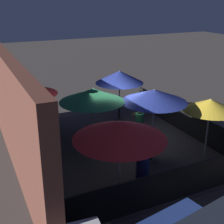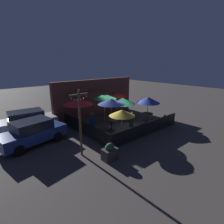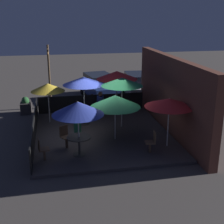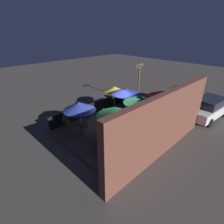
{
  "view_description": "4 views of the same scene",
  "coord_description": "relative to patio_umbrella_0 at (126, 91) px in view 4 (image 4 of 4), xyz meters",
  "views": [
    {
      "loc": [
        -9.09,
        4.41,
        5.19
      ],
      "look_at": [
        0.52,
        -0.15,
        1.23
      ],
      "focal_mm": 50.0,
      "sensor_mm": 36.0,
      "label": 1
    },
    {
      "loc": [
        -9.59,
        -10.22,
        5.11
      ],
      "look_at": [
        -0.33,
        0.57,
        1.06
      ],
      "focal_mm": 28.0,
      "sensor_mm": 36.0,
      "label": 2
    },
    {
      "loc": [
        13.46,
        -2.14,
        5.53
      ],
      "look_at": [
        -0.4,
        0.56,
        0.99
      ],
      "focal_mm": 50.0,
      "sensor_mm": 36.0,
      "label": 3
    },
    {
      "loc": [
        7.49,
        7.08,
        6.23
      ],
      "look_at": [
        -0.02,
        -0.61,
        1.17
      ],
      "focal_mm": 28.0,
      "sensor_mm": 36.0,
      "label": 4
    }
  ],
  "objects": [
    {
      "name": "ground_plane",
      "position": [
        1.44,
        0.64,
        -2.34
      ],
      "size": [
        60.0,
        60.0,
        0.0
      ],
      "primitive_type": "plane",
      "color": "#423D3A"
    },
    {
      "name": "patio_deck",
      "position": [
        1.44,
        0.64,
        -2.28
      ],
      "size": [
        7.14,
        6.19,
        0.12
      ],
      "color": "#383333",
      "rests_on": "ground_plane"
    },
    {
      "name": "building_wall",
      "position": [
        1.44,
        3.97,
        -0.54
      ],
      "size": [
        8.74,
        0.36,
        3.59
      ],
      "color": "brown",
      "rests_on": "ground_plane"
    },
    {
      "name": "fence_front",
      "position": [
        1.44,
        -2.41,
        -1.74
      ],
      "size": [
        6.94,
        0.05,
        0.95
      ],
      "color": "black",
      "rests_on": "patio_deck"
    },
    {
      "name": "fence_side_left",
      "position": [
        -2.09,
        0.64,
        -1.74
      ],
      "size": [
        0.05,
        5.99,
        0.95
      ],
      "color": "black",
      "rests_on": "patio_deck"
    },
    {
      "name": "patio_umbrella_0",
      "position": [
        0.0,
        0.0,
        0.0
      ],
      "size": [
        2.05,
        2.05,
        2.42
      ],
      "color": "#B2B2B7",
      "rests_on": "patio_deck"
    },
    {
      "name": "patio_umbrella_1",
      "position": [
        3.57,
        -0.61,
        -0.28
      ],
      "size": [
        2.0,
        2.0,
        2.2
      ],
      "color": "#B2B2B7",
      "rests_on": "patio_deck"
    },
    {
      "name": "patio_umbrella_2",
      "position": [
        -0.57,
        -1.74,
        -0.38
      ],
      "size": [
        1.7,
        1.7,
        2.04
      ],
      "color": "#B2B2B7",
      "rests_on": "patio_deck"
    },
    {
      "name": "patio_umbrella_3",
      "position": [
        2.25,
        1.11,
        -0.47
      ],
      "size": [
        2.2,
        2.2,
        2.01
      ],
      "color": "#B2B2B7",
      "rests_on": "patio_deck"
    },
    {
      "name": "patio_umbrella_4",
      "position": [
        3.42,
        3.12,
        -0.31
      ],
      "size": [
        2.03,
        2.03,
        2.09
      ],
      "color": "#B2B2B7",
      "rests_on": "patio_deck"
    },
    {
      "name": "patio_umbrella_5",
      "position": [
        -1.66,
        2.01,
        -0.11
      ],
      "size": [
        2.27,
        2.27,
        2.33
      ],
      "color": "#B2B2B7",
      "rests_on": "patio_deck"
    },
    {
      "name": "patio_umbrella_6",
      "position": [
        0.73,
        1.75,
        0.04
      ],
      "size": [
        2.0,
        2.0,
        2.46
      ],
      "color": "#B2B2B7",
      "rests_on": "patio_deck"
    },
    {
      "name": "dining_table_0",
      "position": [
        0.0,
        0.0,
        -1.61
      ],
      "size": [
        0.97,
        0.97,
        0.76
      ],
      "color": "black",
      "rests_on": "patio_deck"
    },
    {
      "name": "dining_table_1",
      "position": [
        3.57,
        -0.61,
        -1.61
      ],
      "size": [
        0.96,
        0.96,
        0.76
      ],
      "color": "black",
      "rests_on": "patio_deck"
    },
    {
      "name": "patio_chair_0",
      "position": [
        2.75,
        -1.1,
        -1.7
      ],
      "size": [
        0.55,
        0.55,
        0.94
      ],
      "rotation": [
        0.0,
        0.0,
        0.54
      ],
      "color": "#4C3828",
      "rests_on": "patio_deck"
    },
    {
      "name": "patio_chair_1",
      "position": [
        3.79,
        -2.03,
        -1.73
      ],
      "size": [
        0.46,
        0.46,
        0.91
      ],
      "rotation": [
        0.0,
        0.0,
        1.73
      ],
      "color": "#4C3828",
      "rests_on": "patio_deck"
    },
    {
      "name": "patio_chair_2",
      "position": [
        3.91,
        2.26,
        -1.73
      ],
      "size": [
        0.44,
        0.44,
        0.9
      ],
      "rotation": [
        0.0,
        0.0,
        -1.69
      ],
      "color": "#4C3828",
      "rests_on": "patio_deck"
    },
    {
      "name": "patron_0",
      "position": [
        1.66,
        -0.5,
        -1.67
      ],
      "size": [
        0.39,
        0.39,
        1.22
      ],
      "rotation": [
        0.0,
        0.0,
        3.29
      ],
      "color": "#236642",
      "rests_on": "patio_deck"
    },
    {
      "name": "patron_1",
      "position": [
        -1.08,
        0.98,
        -1.61
      ],
      "size": [
        0.52,
        0.52,
        1.36
      ],
      "rotation": [
        0.0,
        0.0,
        5.29
      ],
      "color": "navy",
      "rests_on": "patio_deck"
    },
    {
      "name": "planter_box",
      "position": [
        -2.73,
        -3.07,
        -1.91
      ],
      "size": [
        0.81,
        0.57,
        0.97
      ],
      "color": "#332D2D",
      "rests_on": "ground_plane"
    },
    {
      "name": "light_post",
      "position": [
        -3.63,
        -1.65,
        -0.23
      ],
      "size": [
        1.1,
        0.12,
        3.75
      ],
      "color": "brown",
      "rests_on": "ground_plane"
    },
    {
      "name": "parked_car_0",
      "position": [
        -5.27,
        1.56,
        -1.49
      ],
      "size": [
        4.26,
        2.37,
        1.62
      ],
      "rotation": [
        0.0,
        0.0,
        0.17
      ],
      "color": "navy",
      "rests_on": "ground_plane"
    },
    {
      "name": "parked_car_1",
      "position": [
        -4.92,
        4.16,
        -1.49
      ],
      "size": [
        4.44,
        2.09,
        1.62
      ],
      "rotation": [
        0.0,
        0.0,
        -0.09
      ],
      "color": "silver",
      "rests_on": "ground_plane"
    }
  ]
}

